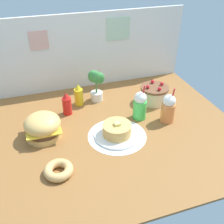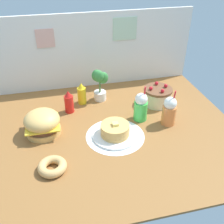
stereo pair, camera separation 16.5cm
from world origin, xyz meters
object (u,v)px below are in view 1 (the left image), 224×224
ketchup_bottle (67,104)px  potted_plant (96,84)px  burger (43,126)px  pancake_stack (117,131)px  donut_pink_glaze (58,170)px  mustard_bottle (79,95)px  cream_soda_cup (140,106)px  layer_cake (154,94)px  orange_float_cup (168,108)px

ketchup_bottle → potted_plant: 0.38m
burger → ketchup_bottle: ketchup_bottle is taller
pancake_stack → donut_pink_glaze: 0.61m
pancake_stack → mustard_bottle: size_ratio=1.70×
cream_soda_cup → donut_pink_glaze: 0.96m
burger → layer_cake: (1.14, 0.23, -0.02)m
mustard_bottle → cream_soda_cup: bearing=-40.3°
orange_float_cup → ketchup_bottle: bearing=154.5°
mustard_bottle → donut_pink_glaze: mustard_bottle is taller
cream_soda_cup → orange_float_cup: bearing=-29.2°
cream_soda_cup → potted_plant: 0.53m
burger → layer_cake: burger is taller
layer_cake → donut_pink_glaze: size_ratio=1.34×
cream_soda_cup → pancake_stack: bearing=-146.1°
burger → cream_soda_cup: (0.88, 0.00, 0.03)m
layer_cake → cream_soda_cup: 0.34m
cream_soda_cup → potted_plant: bearing=123.5°
orange_float_cup → donut_pink_glaze: 1.11m
layer_cake → orange_float_cup: size_ratio=0.83×
mustard_bottle → cream_soda_cup: (0.49, -0.41, 0.03)m
ketchup_bottle → cream_soda_cup: (0.63, -0.28, 0.03)m
burger → mustard_bottle: (0.40, 0.42, 0.00)m
pancake_stack → ketchup_bottle: ketchup_bottle is taller
burger → mustard_bottle: 0.57m
orange_float_cup → mustard_bottle: bearing=142.9°
orange_float_cup → layer_cake: bearing=84.7°
layer_cake → donut_pink_glaze: bearing=-147.4°
pancake_stack → potted_plant: (-0.00, 0.64, 0.13)m
cream_soda_cup → orange_float_cup: 0.26m
layer_cake → potted_plant: bearing=158.4°
burger → orange_float_cup: (1.11, -0.12, 0.03)m
pancake_stack → potted_plant: bearing=90.3°
potted_plant → orange_float_cup: bearing=-47.7°
cream_soda_cup → donut_pink_glaze: (-0.83, -0.47, -0.10)m
cream_soda_cup → orange_float_cup: same height
cream_soda_cup → donut_pink_glaze: cream_soda_cup is taller
mustard_bottle → cream_soda_cup: cream_soda_cup is taller
burger → pancake_stack: size_ratio=0.78×
ketchup_bottle → orange_float_cup: (0.85, -0.41, 0.03)m
orange_float_cup → potted_plant: potted_plant is taller
burger → ketchup_bottle: bearing=48.3°
donut_pink_glaze → burger: bearing=96.4°
cream_soda_cup → burger: bearing=-179.7°
burger → ketchup_bottle: size_ratio=1.33×
pancake_stack → layer_cake: bearing=37.5°
pancake_stack → layer_cake: 0.69m
mustard_bottle → donut_pink_glaze: bearing=-111.3°
pancake_stack → ketchup_bottle: 0.59m
orange_float_cup → potted_plant: (-0.52, 0.57, 0.05)m
cream_soda_cup → mustard_bottle: bearing=139.7°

